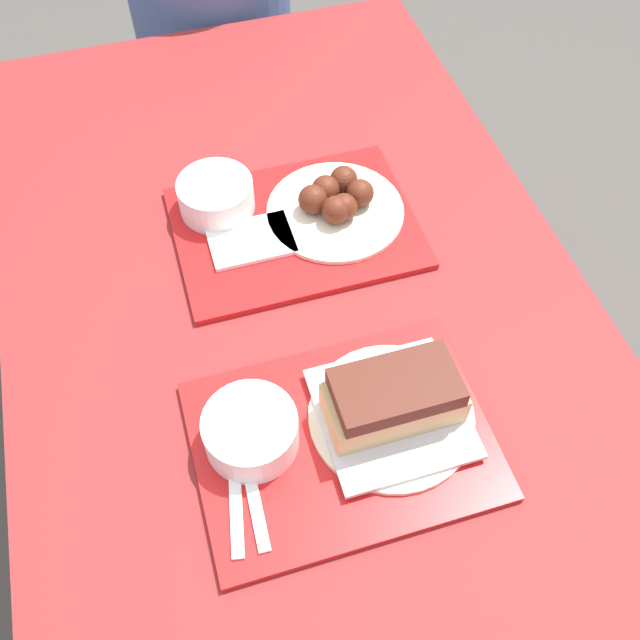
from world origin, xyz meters
TOP-DOWN VIEW (x-y plane):
  - ground_plane at (0.00, 0.00)m, footprint 12.00×12.00m
  - picnic_table at (0.00, 0.00)m, footprint 0.90×1.76m
  - picnic_bench_far at (0.00, 1.10)m, footprint 0.86×0.28m
  - tray_near at (-0.01, -0.15)m, footprint 0.40×0.30m
  - tray_far at (0.04, 0.25)m, footprint 0.40×0.30m
  - bowl_coleslaw_near at (-0.13, -0.12)m, footprint 0.13×0.13m
  - brisket_sandwich_plate at (0.07, -0.14)m, footprint 0.23×0.23m
  - plastic_fork_near at (-0.16, -0.18)m, footprint 0.05×0.17m
  - plastic_knife_near at (-0.14, -0.18)m, footprint 0.02×0.17m
  - condiment_packet at (0.00, -0.08)m, footprint 0.04×0.03m
  - bowl_coleslaw_far at (-0.08, 0.33)m, footprint 0.13×0.13m
  - wings_plate_far at (0.11, 0.26)m, footprint 0.23×0.23m
  - napkin_far at (-0.04, 0.23)m, footprint 0.14×0.10m

SIDE VIEW (x-z plane):
  - ground_plane at x=0.00m, z-range 0.00..0.00m
  - picnic_bench_far at x=0.00m, z-range 0.15..0.60m
  - picnic_table at x=0.00m, z-range 0.30..1.07m
  - tray_near at x=-0.01m, z-range 0.78..0.79m
  - tray_far at x=0.04m, z-range 0.78..0.79m
  - plastic_fork_near at x=-0.16m, z-range 0.79..0.79m
  - plastic_knife_near at x=-0.14m, z-range 0.79..0.79m
  - condiment_packet at x=0.00m, z-range 0.79..0.79m
  - napkin_far at x=-0.04m, z-range 0.79..0.80m
  - wings_plate_far at x=0.11m, z-range 0.78..0.84m
  - bowl_coleslaw_near at x=-0.13m, z-range 0.79..0.85m
  - bowl_coleslaw_far at x=-0.08m, z-range 0.79..0.85m
  - brisket_sandwich_plate at x=0.07m, z-range 0.78..0.87m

